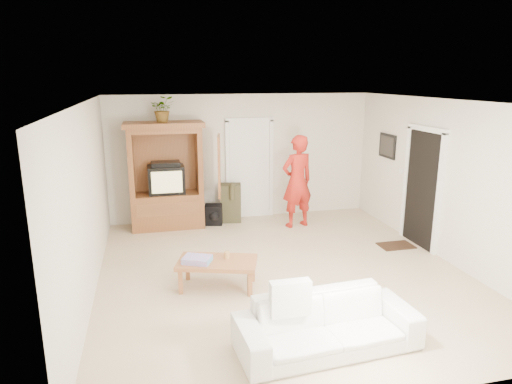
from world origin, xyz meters
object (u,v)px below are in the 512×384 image
at_px(armoire, 168,183).
at_px(man, 297,181).
at_px(sofa, 327,324).
at_px(coffee_table, 217,264).

height_order(armoire, man, armoire).
bearing_deg(armoire, sofa, -72.75).
bearing_deg(armoire, man, -12.58).
distance_m(sofa, coffee_table, 2.02).
relative_size(armoire, sofa, 1.05).
bearing_deg(coffee_table, man, 67.76).
xyz_separation_m(armoire, coffee_table, (0.52, -2.94, -0.55)).
height_order(armoire, coffee_table, armoire).
xyz_separation_m(armoire, man, (2.50, -0.56, 0.02)).
height_order(man, sofa, man).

